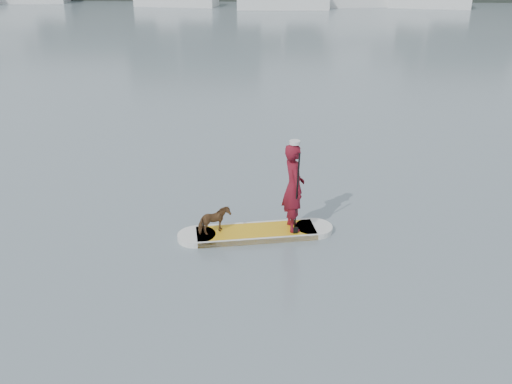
{
  "coord_description": "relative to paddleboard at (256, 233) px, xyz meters",
  "views": [
    {
      "loc": [
        -0.77,
        -8.94,
        5.74
      ],
      "look_at": [
        -1.22,
        1.68,
        1.0
      ],
      "focal_mm": 40.0,
      "sensor_mm": 36.0,
      "label": 1
    }
  ],
  "objects": [
    {
      "name": "paddler",
      "position": [
        0.77,
        0.14,
        1.0
      ],
      "size": [
        0.6,
        0.77,
        1.88
      ],
      "primitive_type": "imported",
      "rotation": [
        0.0,
        0.0,
        1.81
      ],
      "color": "maroon",
      "rests_on": "paddleboard"
    },
    {
      "name": "paddleboard",
      "position": [
        0.0,
        0.0,
        0.0
      ],
      "size": [
        3.26,
        1.26,
        0.12
      ],
      "rotation": [
        0.0,
        0.0,
        0.19
      ],
      "color": "gold",
      "rests_on": "ground"
    },
    {
      "name": "dog",
      "position": [
        -0.86,
        -0.16,
        0.34
      ],
      "size": [
        0.73,
        0.63,
        0.57
      ],
      "primitive_type": "imported",
      "rotation": [
        0.0,
        0.0,
        2.18
      ],
      "color": "#532E1C",
      "rests_on": "paddleboard"
    },
    {
      "name": "white_cap",
      "position": [
        0.77,
        0.14,
        1.97
      ],
      "size": [
        0.22,
        0.22,
        0.07
      ],
      "primitive_type": "cylinder",
      "color": "silver",
      "rests_on": "paddler"
    },
    {
      "name": "paddle",
      "position": [
        0.83,
        -0.11,
        0.74
      ],
      "size": [
        0.1,
        0.3,
        2.0
      ],
      "rotation": [
        0.0,
        0.0,
        0.19
      ],
      "color": "black",
      "rests_on": "ground"
    },
    {
      "name": "ground",
      "position": [
        1.22,
        -1.68,
        -0.06
      ],
      "size": [
        140.0,
        140.0,
        0.0
      ],
      "primitive_type": "plane",
      "color": "slate",
      "rests_on": "ground"
    }
  ]
}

